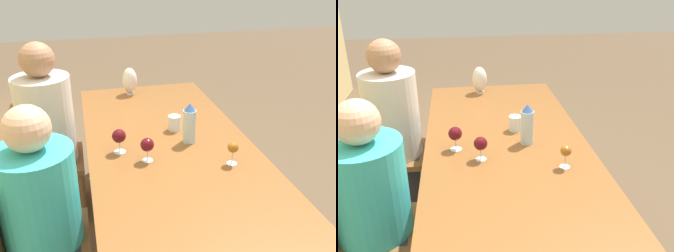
# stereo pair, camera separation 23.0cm
# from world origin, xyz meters

# --- Properties ---
(ground_plane) EXTENTS (14.00, 14.00, 0.00)m
(ground_plane) POSITION_xyz_m (0.00, 0.00, 0.00)
(ground_plane) COLOR brown
(dining_table) EXTENTS (2.53, 1.00, 0.73)m
(dining_table) POSITION_xyz_m (0.00, 0.00, 0.66)
(dining_table) COLOR brown
(dining_table) RESTS_ON ground_plane
(water_bottle) EXTENTS (0.08, 0.08, 0.26)m
(water_bottle) POSITION_xyz_m (0.15, -0.12, 0.85)
(water_bottle) COLOR #ADCCD6
(water_bottle) RESTS_ON dining_table
(water_tumbler) EXTENTS (0.08, 0.08, 0.10)m
(water_tumbler) POSITION_xyz_m (0.34, -0.08, 0.78)
(water_tumbler) COLOR silver
(water_tumbler) RESTS_ON dining_table
(vase) EXTENTS (0.12, 0.12, 0.22)m
(vase) POSITION_xyz_m (1.09, 0.10, 0.84)
(vase) COLOR silver
(vase) RESTS_ON dining_table
(wine_glass_0) EXTENTS (0.06, 0.06, 0.13)m
(wine_glass_0) POSITION_xyz_m (-0.16, -0.28, 0.82)
(wine_glass_0) COLOR silver
(wine_glass_0) RESTS_ON dining_table
(wine_glass_1) EXTENTS (0.08, 0.08, 0.14)m
(wine_glass_1) POSITION_xyz_m (-0.02, 0.17, 0.82)
(wine_glass_1) COLOR silver
(wine_glass_1) RESTS_ON dining_table
(wine_glass_3) EXTENTS (0.08, 0.08, 0.15)m
(wine_glass_3) POSITION_xyz_m (0.12, 0.31, 0.83)
(wine_glass_3) COLOR silver
(wine_glass_3) RESTS_ON dining_table
(chair_near) EXTENTS (0.44, 0.44, 0.87)m
(chair_near) POSITION_xyz_m (-0.22, 0.82, 0.48)
(chair_near) COLOR brown
(chair_near) RESTS_ON ground_plane
(chair_far) EXTENTS (0.44, 0.44, 0.87)m
(chair_far) POSITION_xyz_m (0.62, 0.82, 0.48)
(chair_far) COLOR brown
(chair_far) RESTS_ON ground_plane
(person_near) EXTENTS (0.39, 0.39, 1.20)m
(person_near) POSITION_xyz_m (-0.22, 0.73, 0.63)
(person_near) COLOR #2D2D38
(person_near) RESTS_ON ground_plane
(person_far) EXTENTS (0.38, 0.38, 1.29)m
(person_far) POSITION_xyz_m (0.62, 0.74, 0.69)
(person_far) COLOR #2D2D38
(person_far) RESTS_ON ground_plane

